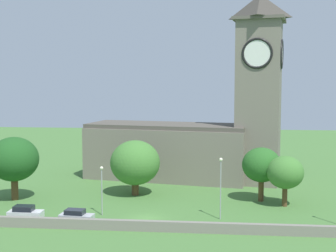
% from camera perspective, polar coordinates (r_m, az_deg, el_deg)
% --- Properties ---
extents(ground_plane, '(200.00, 200.00, 0.00)m').
position_cam_1_polar(ground_plane, '(76.05, -0.96, -7.80)').
color(ground_plane, '#477538').
extents(church, '(35.37, 15.76, 31.60)m').
position_cam_1_polar(church, '(83.88, 3.71, -0.42)').
color(church, slate).
rests_on(church, ground).
extents(quay_barrier, '(57.46, 0.70, 1.22)m').
position_cam_1_polar(quay_barrier, '(56.72, -3.39, -11.77)').
color(quay_barrier, gray).
rests_on(quay_barrier, ground).
extents(car_white, '(4.27, 2.11, 1.83)m').
position_cam_1_polar(car_white, '(63.26, -16.66, -9.88)').
color(car_white, silver).
rests_on(car_white, ground).
extents(car_silver, '(4.28, 2.31, 1.67)m').
position_cam_1_polar(car_silver, '(60.61, -10.89, -10.50)').
color(car_silver, silver).
rests_on(car_silver, ground).
extents(streetlamp_west_mid, '(0.44, 0.44, 6.40)m').
position_cam_1_polar(streetlamp_west_mid, '(62.57, -7.90, -6.66)').
color(streetlamp_west_mid, '#9EA0A5').
rests_on(streetlamp_west_mid, ground).
extents(streetlamp_central, '(0.44, 0.44, 7.82)m').
position_cam_1_polar(streetlamp_central, '(60.34, 6.30, -6.31)').
color(streetlamp_central, '#9EA0A5').
rests_on(streetlamp_central, ground).
extents(tree_riverside_west, '(5.57, 5.57, 7.83)m').
position_cam_1_polar(tree_riverside_west, '(70.26, 11.08, -4.60)').
color(tree_riverside_west, brown).
rests_on(tree_riverside_west, ground).
extents(tree_churchyard, '(7.56, 7.56, 8.40)m').
position_cam_1_polar(tree_churchyard, '(72.91, -3.94, -4.40)').
color(tree_churchyard, brown).
rests_on(tree_churchyard, ground).
extents(tree_by_tower, '(7.19, 7.19, 9.26)m').
position_cam_1_polar(tree_by_tower, '(73.19, -17.90, -3.81)').
color(tree_by_tower, brown).
rests_on(tree_by_tower, ground).
extents(tree_riverside_east, '(5.09, 5.09, 7.07)m').
position_cam_1_polar(tree_riverside_east, '(68.22, 13.80, -5.42)').
color(tree_riverside_east, brown).
rests_on(tree_riverside_east, ground).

